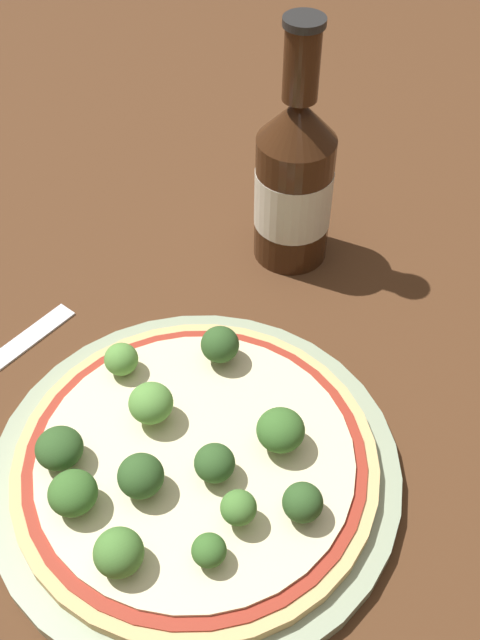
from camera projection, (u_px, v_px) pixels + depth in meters
ground_plane at (200, 487)px, 0.54m from camera, size 3.00×3.00×0.00m
plate at (196, 469)px, 0.54m from camera, size 0.30×0.30×0.01m
pizza at (196, 461)px, 0.53m from camera, size 0.26×0.26×0.01m
broccoli_floret_0 at (281, 430)px, 0.52m from camera, size 0.03×0.03×0.03m
broccoli_floret_1 at (209, 551)px, 0.46m from camera, size 0.02×0.02×0.02m
broccoli_floret_2 at (305, 499)px, 0.49m from camera, size 0.03×0.03×0.03m
broccoli_floret_3 at (212, 467)px, 0.50m from camera, size 0.03×0.03×0.03m
broccoli_floret_4 at (141, 476)px, 0.50m from camera, size 0.03×0.03×0.03m
broccoli_floret_5 at (59, 448)px, 0.51m from camera, size 0.03×0.03×0.03m
broccoli_floret_6 at (121, 359)px, 0.57m from camera, size 0.03×0.03×0.03m
broccoli_floret_7 at (239, 508)px, 0.48m from camera, size 0.02×0.02×0.03m
broccoli_floret_8 at (220, 345)px, 0.57m from camera, size 0.03×0.03×0.03m
broccoli_floret_9 at (151, 403)px, 0.53m from camera, size 0.03×0.03×0.03m
broccoli_floret_10 at (119, 553)px, 0.46m from camera, size 0.03×0.03×0.03m
broccoli_floret_11 at (73, 493)px, 0.49m from camera, size 0.03×0.03×0.03m
beer_bottle at (294, 180)px, 0.65m from camera, size 0.07×0.07×0.23m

